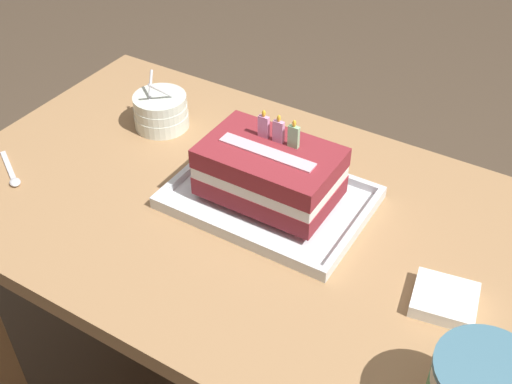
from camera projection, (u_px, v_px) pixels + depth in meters
dining_table at (243, 252)px, 1.23m from camera, size 1.15×0.69×0.76m
foil_tray at (269, 200)px, 1.16m from camera, size 0.36×0.25×0.02m
birthday_cake at (270, 171)px, 1.12m from camera, size 0.24×0.15×0.15m
bowl_stack at (161, 111)px, 1.34m from camera, size 0.12×0.12×0.12m
serving_spoon_near_tray at (13, 176)px, 1.22m from camera, size 0.12×0.08×0.01m
napkin_pile at (444, 300)px, 0.97m from camera, size 0.11×0.10×0.02m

